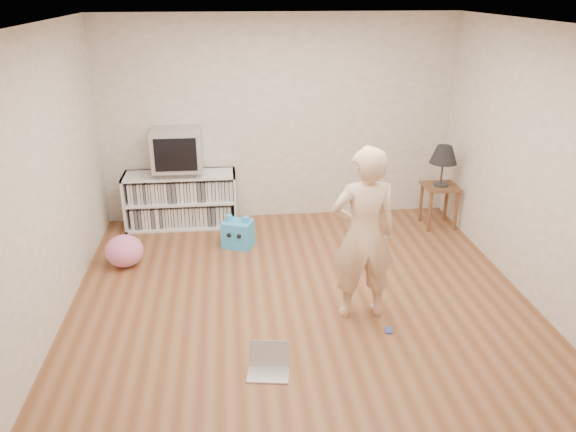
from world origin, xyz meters
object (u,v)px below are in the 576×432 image
Objects in this scene: crt_tv at (177,149)px; laptop at (269,364)px; person at (364,235)px; plush_pink at (124,251)px; media_unit at (181,199)px; table_lamp at (444,156)px; side_table at (439,195)px; dvd_deck at (179,171)px; plush_blue at (238,233)px.

laptop is at bearing -73.98° from crt_tv.
person reaches higher than crt_tv.
plush_pink is (-0.56, -1.07, -0.84)m from crt_tv.
media_unit is 3.35m from table_lamp.
dvd_deck is at bearing 173.55° from side_table.
crt_tv is at bearing -90.00° from dvd_deck.
dvd_deck is 1.23× the size of laptop.
table_lamp is at bearing 0.00° from side_table.
dvd_deck is 0.82× the size of side_table.
crt_tv is 1.45× the size of plush_pink.
media_unit is 2.55× the size of side_table.
table_lamp is 0.31× the size of person.
dvd_deck is at bearing 62.56° from plush_pink.
person is 3.97× the size of plush_pink.
plush_blue is at bearing 16.05° from plush_pink.
plush_pink is (-3.83, -0.71, -0.77)m from table_lamp.
side_table is 1.33× the size of plush_pink.
dvd_deck reaches higher than media_unit.
side_table is 3.63m from laptop.
dvd_deck is at bearing 90.00° from crt_tv.
media_unit is 3.24m from laptop.
dvd_deck is 3.30m from table_lamp.
crt_tv is (0.00, -0.02, 0.67)m from media_unit.
table_lamp is 1.26× the size of plush_blue.
plush_blue reaches higher than plush_pink.
plush_blue is at bearing -46.20° from media_unit.
plush_blue is (-1.10, 1.62, -0.66)m from person.
crt_tv is 1.31m from plush_blue.
side_table reaches higher than laptop.
media_unit is at bearing 114.83° from laptop.
plush_blue reaches higher than laptop.
media_unit is 3.37× the size of plush_pink.
dvd_deck is 0.27× the size of person.
crt_tv is at bearing 114.93° from laptop.
table_lamp reaches higher than dvd_deck.
table_lamp reaches higher than side_table.
table_lamp is (0.00, 0.00, 0.53)m from side_table.
crt_tv is at bearing -54.44° from person.
side_table is 2.61m from plush_blue.
table_lamp is at bearing -6.73° from media_unit.
dvd_deck is at bearing -90.00° from media_unit.
dvd_deck reaches higher than side_table.
table_lamp reaches higher than plush_blue.
side_table is 3.90m from plush_pink.
laptop is at bearing -64.50° from plush_blue.
laptop is at bearing 37.10° from person.
side_table is 0.53m from table_lamp.
crt_tv is 1.47× the size of plush_blue.
laptop is 2.38m from plush_blue.
dvd_deck is 1.34m from plush_pink.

